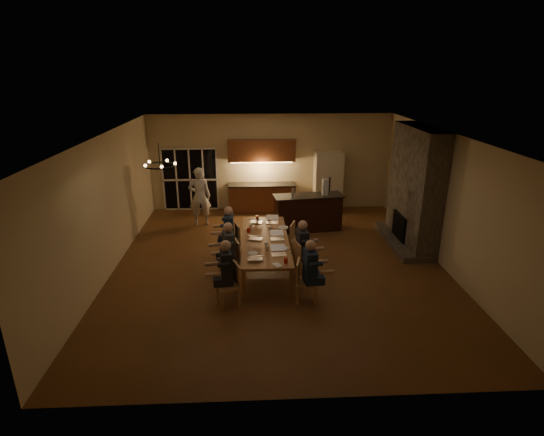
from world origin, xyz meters
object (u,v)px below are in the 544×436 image
at_px(laptop_e, 256,219).
at_px(can_silver, 267,248).
at_px(can_cola, 257,218).
at_px(person_right_mid, 302,249).
at_px(dining_table, 265,253).
at_px(person_left_far, 229,233).
at_px(mug_front, 266,244).
at_px(mug_mid, 270,228).
at_px(laptop_f, 272,219).
at_px(redcup_far, 269,217).
at_px(refrigerator, 328,182).
at_px(bar_bottle, 293,192).
at_px(plate_near, 283,248).
at_px(person_left_near, 227,272).
at_px(laptop_c, 256,235).
at_px(standing_person, 200,196).
at_px(mug_back, 251,226).
at_px(chair_right_mid, 305,260).
at_px(redcup_near, 286,260).
at_px(plate_left, 253,253).
at_px(laptop_b, 279,250).
at_px(redcup_mid, 249,230).
at_px(plate_far, 283,227).
at_px(chair_left_far, 230,242).
at_px(laptop_d, 277,235).
at_px(chair_left_near, 228,285).
at_px(chair_right_near, 307,281).
at_px(laptop_a, 255,254).
at_px(bar_island, 308,213).
at_px(chandelier, 160,165).
at_px(person_right_near, 310,272).
at_px(chair_left_mid, 229,259).
at_px(can_right, 280,231).
at_px(chair_right_far, 300,240).
at_px(person_left_mid, 229,251).

height_order(laptop_e, can_silver, laptop_e).
bearing_deg(can_cola, person_right_mid, -61.46).
bearing_deg(dining_table, person_left_far, 145.87).
height_order(mug_front, mug_mid, same).
bearing_deg(laptop_f, redcup_far, 108.86).
bearing_deg(mug_mid, refrigerator, 60.37).
bearing_deg(mug_mid, bar_bottle, 67.52).
distance_m(mug_mid, plate_near, 1.20).
relative_size(refrigerator, can_silver, 16.67).
bearing_deg(person_left_near, laptop_c, 151.02).
height_order(person_left_near, person_left_far, same).
relative_size(standing_person, mug_back, 18.14).
distance_m(chair_right_mid, mug_front, 0.98).
bearing_deg(redcup_near, chair_right_mid, 55.76).
bearing_deg(plate_left, laptop_e, 86.96).
relative_size(laptop_b, mug_front, 3.20).
bearing_deg(laptop_c, plate_near, 149.10).
bearing_deg(redcup_mid, plate_far, 16.08).
bearing_deg(mug_mid, plate_far, 22.88).
relative_size(redcup_mid, redcup_far, 1.00).
height_order(chair_left_far, laptop_f, laptop_f).
bearing_deg(laptop_e, can_silver, 110.59).
distance_m(chair_left_far, laptop_d, 1.37).
distance_m(person_right_mid, person_left_far, 2.04).
distance_m(redcup_near, plate_near, 0.74).
bearing_deg(plate_near, chair_left_near, -137.76).
bearing_deg(laptop_d, laptop_b, -95.03).
distance_m(refrigerator, laptop_e, 3.97).
height_order(chair_right_near, laptop_a, laptop_a).
relative_size(bar_island, chair_right_near, 2.29).
relative_size(chandelier, redcup_far, 5.35).
bearing_deg(chair_right_near, plate_left, 67.27).
xyz_separation_m(bar_island, person_right_near, (-0.50, -4.11, 0.15)).
bearing_deg(plate_far, chair_right_mid, -71.73).
bearing_deg(plate_far, chair_left_far, -173.77).
bearing_deg(chair_left_far, chair_left_near, -14.71).
relative_size(mug_back, bar_bottle, 0.42).
xyz_separation_m(refrigerator, redcup_mid, (-2.63, -3.80, -0.19)).
height_order(standing_person, laptop_b, standing_person).
bearing_deg(laptop_b, person_right_near, -55.80).
height_order(laptop_d, plate_left, laptop_d).
height_order(chair_left_mid, plate_far, chair_left_mid).
height_order(person_left_near, can_right, person_left_near).
relative_size(mug_back, can_right, 0.83).
distance_m(chandelier, mug_back, 3.08).
bearing_deg(chair_right_far, laptop_e, 83.08).
bearing_deg(chair_left_far, person_left_mid, -14.41).
bearing_deg(standing_person, bar_bottle, 159.41).
bearing_deg(plate_far, mug_mid, -157.12).
bearing_deg(person_right_near, plate_left, 49.98).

